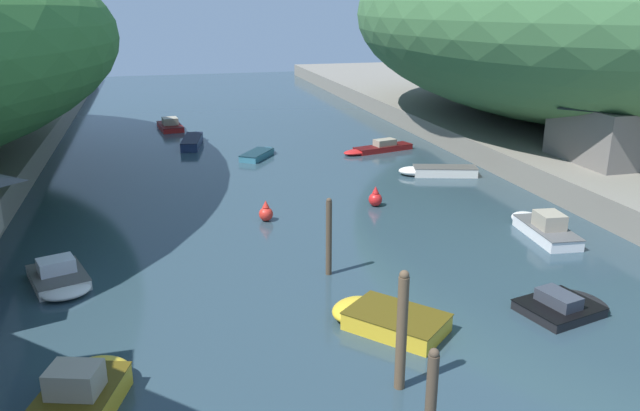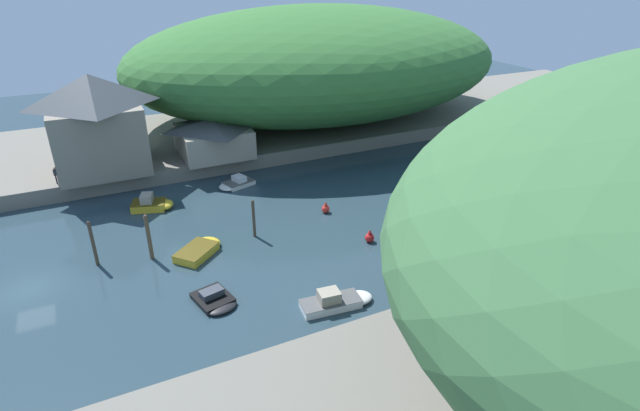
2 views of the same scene
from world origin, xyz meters
name	(u,v)px [view 2 (image 2 of 2)]	position (x,y,z in m)	size (l,w,h in m)	color
water_surface	(390,208)	(0.00, 30.00, 0.00)	(130.00, 130.00, 0.00)	#283D47
left_bank	(286,127)	(-25.55, 30.00, 0.79)	(22.00, 120.00, 1.58)	slate
hillside_left	(318,62)	(-26.65, 35.27, 8.76)	(36.14, 50.60, 14.34)	#387033
waterfront_building	(96,122)	(-17.73, 6.82, 6.55)	(8.99, 9.08, 9.61)	gray
boathouse_shed	(213,135)	(-17.28, 18.14, 3.66)	(8.10, 7.84, 4.03)	gray
right_bank_cottage	(529,304)	(20.24, 25.36, 4.22)	(6.26, 6.65, 5.09)	slate
boat_far_upstream	(525,231)	(9.25, 37.48, 0.27)	(5.98, 2.71, 0.89)	red
boat_mid_channel	(461,191)	(0.34, 38.16, 0.24)	(3.34, 4.06, 0.48)	teal
boat_red_skiff	(513,152)	(-5.71, 50.98, 0.32)	(2.39, 5.25, 1.06)	red
boat_near_quay	(153,204)	(-9.37, 10.06, 0.48)	(2.98, 4.12, 1.50)	gold
boat_yellow_tender	(468,259)	(10.65, 30.11, 0.29)	(5.28, 2.80, 0.59)	silver
boat_cabin_cruiser	(215,300)	(7.20, 11.46, 0.26)	(3.65, 2.81, 0.84)	black
boat_far_right_bank	(337,301)	(11.05, 18.72, 0.40)	(2.12, 5.10, 1.30)	white
boat_white_cruiser	(200,249)	(0.35, 12.12, 0.32)	(4.26, 4.46, 0.65)	gold
boat_moored_right	(236,183)	(-11.05, 18.53, 0.31)	(2.98, 4.08, 1.02)	silver
boat_small_dinghy	(474,166)	(-4.09, 43.67, 0.34)	(2.23, 5.81, 0.69)	navy
mooring_post_nearest	(93,243)	(-1.35, 4.69, 1.86)	(0.26, 0.26, 3.70)	#4C3D2D
mooring_post_second	(149,237)	(-0.47, 8.56, 1.90)	(0.31, 0.31, 3.78)	brown
mooring_post_fourth	(254,218)	(-0.32, 16.86, 1.69)	(0.25, 0.25, 3.36)	#4C3D2D
channel_buoy_near	(326,208)	(-1.68, 24.14, 0.43)	(0.74, 0.74, 1.11)	red
channel_buoy_far	(370,237)	(4.66, 25.02, 0.44)	(0.76, 0.76, 1.14)	red
person_on_quay	(241,143)	(-16.66, 20.98, 2.56)	(0.31, 0.42, 1.69)	#282D3D
person_by_boathouse	(56,174)	(-15.55, 2.41, 2.56)	(0.31, 0.42, 1.69)	#282D3D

